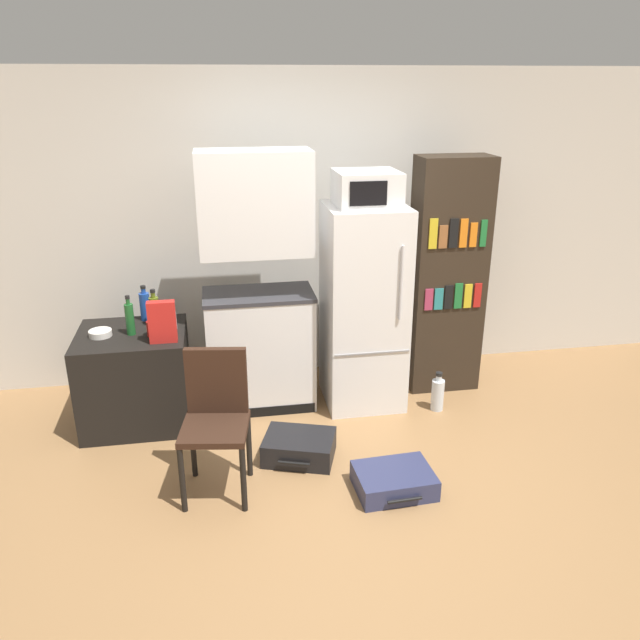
# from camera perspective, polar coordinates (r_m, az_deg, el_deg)

# --- Properties ---
(ground_plane) EXTENTS (24.00, 24.00, 0.00)m
(ground_plane) POSITION_cam_1_polar(r_m,az_deg,el_deg) (4.04, 2.85, -16.22)
(ground_plane) COLOR olive
(wall_back) EXTENTS (6.40, 0.10, 2.55)m
(wall_back) POSITION_cam_1_polar(r_m,az_deg,el_deg) (5.34, 0.55, 8.46)
(wall_back) COLOR beige
(wall_back) RESTS_ON ground_plane
(side_table) EXTENTS (0.78, 0.69, 0.72)m
(side_table) POSITION_cam_1_polar(r_m,az_deg,el_deg) (4.89, -16.52, -5.05)
(side_table) COLOR black
(side_table) RESTS_ON ground_plane
(kitchen_hutch) EXTENTS (0.84, 0.47, 1.99)m
(kitchen_hutch) POSITION_cam_1_polar(r_m,az_deg,el_deg) (4.75, -5.68, 2.43)
(kitchen_hutch) COLOR white
(kitchen_hutch) RESTS_ON ground_plane
(refrigerator) EXTENTS (0.60, 0.63, 1.59)m
(refrigerator) POSITION_cam_1_polar(r_m,az_deg,el_deg) (4.85, 4.00, 1.16)
(refrigerator) COLOR white
(refrigerator) RESTS_ON ground_plane
(microwave) EXTENTS (0.46, 0.44, 0.25)m
(microwave) POSITION_cam_1_polar(r_m,az_deg,el_deg) (4.62, 4.30, 11.92)
(microwave) COLOR silver
(microwave) RESTS_ON refrigerator
(bookshelf) EXTENTS (0.58, 0.32, 1.91)m
(bookshelf) POSITION_cam_1_polar(r_m,az_deg,el_deg) (5.14, 11.55, 3.86)
(bookshelf) COLOR #2D2319
(bookshelf) RESTS_ON ground_plane
(bottle_olive_oil) EXTENTS (0.07, 0.07, 0.29)m
(bottle_olive_oil) POSITION_cam_1_polar(r_m,az_deg,el_deg) (4.79, -14.89, 0.81)
(bottle_olive_oil) COLOR #566619
(bottle_olive_oil) RESTS_ON side_table
(bottle_clear_short) EXTENTS (0.07, 0.07, 0.16)m
(bottle_clear_short) POSITION_cam_1_polar(r_m,az_deg,el_deg) (4.73, -13.39, -0.01)
(bottle_clear_short) COLOR silver
(bottle_clear_short) RESTS_ON side_table
(bottle_green_tall) EXTENTS (0.06, 0.06, 0.30)m
(bottle_green_tall) POSITION_cam_1_polar(r_m,az_deg,el_deg) (4.68, -17.00, 0.16)
(bottle_green_tall) COLOR #1E6028
(bottle_green_tall) RESTS_ON side_table
(bottle_ketchup_red) EXTENTS (0.07, 0.07, 0.14)m
(bottle_ketchup_red) POSITION_cam_1_polar(r_m,az_deg,el_deg) (4.63, -15.15, -0.72)
(bottle_ketchup_red) COLOR #AD1914
(bottle_ketchup_red) RESTS_ON side_table
(bottle_blue_soda) EXTENTS (0.08, 0.08, 0.28)m
(bottle_blue_soda) POSITION_cam_1_polar(r_m,az_deg,el_deg) (4.94, -15.72, 1.28)
(bottle_blue_soda) COLOR #1E47A3
(bottle_blue_soda) RESTS_ON side_table
(bowl) EXTENTS (0.16, 0.16, 0.04)m
(bowl) POSITION_cam_1_polar(r_m,az_deg,el_deg) (4.75, -19.45, -1.15)
(bowl) COLOR silver
(bowl) RESTS_ON side_table
(cereal_box) EXTENTS (0.19, 0.07, 0.30)m
(cereal_box) POSITION_cam_1_polar(r_m,az_deg,el_deg) (4.48, -14.23, -0.17)
(cereal_box) COLOR red
(cereal_box) RESTS_ON side_table
(chair) EXTENTS (0.46, 0.46, 0.92)m
(chair) POSITION_cam_1_polar(r_m,az_deg,el_deg) (3.94, -9.49, -8.08)
(chair) COLOR black
(chair) RESTS_ON ground_plane
(suitcase_large_flat) EXTENTS (0.50, 0.41, 0.14)m
(suitcase_large_flat) POSITION_cam_1_polar(r_m,az_deg,el_deg) (4.11, 6.78, -14.39)
(suitcase_large_flat) COLOR navy
(suitcase_large_flat) RESTS_ON ground_plane
(suitcase_small_flat) EXTENTS (0.56, 0.48, 0.17)m
(suitcase_small_flat) POSITION_cam_1_polar(r_m,az_deg,el_deg) (4.38, -1.91, -11.54)
(suitcase_small_flat) COLOR black
(suitcase_small_flat) RESTS_ON ground_plane
(water_bottle_front) EXTENTS (0.10, 0.10, 0.32)m
(water_bottle_front) POSITION_cam_1_polar(r_m,az_deg,el_deg) (5.02, 10.70, -6.66)
(water_bottle_front) COLOR silver
(water_bottle_front) RESTS_ON ground_plane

